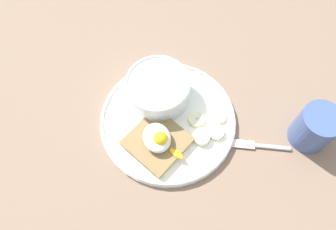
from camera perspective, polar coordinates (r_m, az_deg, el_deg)
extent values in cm
cube|color=#7A6351|center=(64.97, 0.00, -1.56)|extent=(120.00, 120.00, 2.00)
cylinder|color=white|center=(63.61, 0.00, -1.00)|extent=(26.22, 26.22, 1.00)
torus|color=white|center=(62.88, 0.00, -0.68)|extent=(26.02, 26.02, 0.60)
cylinder|color=white|center=(63.30, -1.32, 4.53)|extent=(12.13, 12.13, 5.32)
torus|color=white|center=(61.03, -1.38, 5.81)|extent=(12.33, 12.33, 0.60)
cylinder|color=white|center=(63.71, -1.31, 4.31)|extent=(10.73, 10.73, 3.95)
ellipsoid|color=white|center=(62.19, -1.35, 5.14)|extent=(10.20, 10.20, 1.20)
ellipsoid|color=tan|center=(62.54, -3.66, 5.94)|extent=(1.21, 0.80, 0.51)
ellipsoid|color=tan|center=(61.64, -3.04, 4.83)|extent=(1.94, 1.55, 0.72)
ellipsoid|color=beige|center=(61.05, -0.34, 3.95)|extent=(1.74, 1.62, 0.63)
ellipsoid|color=#8B714D|center=(62.78, -3.06, 6.58)|extent=(2.15, 1.69, 0.81)
ellipsoid|color=#93644B|center=(61.82, -1.59, 5.00)|extent=(1.19, 0.79, 0.49)
cube|color=olive|center=(60.05, -1.92, -4.49)|extent=(13.45, 13.45, 0.30)
cube|color=tan|center=(60.60, -1.91, -4.70)|extent=(13.18, 13.18, 1.38)
ellipsoid|color=white|center=(58.75, -1.96, -3.98)|extent=(5.86, 5.00, 2.62)
sphere|color=yellow|center=(57.80, -1.34, -4.13)|extent=(2.69, 2.69, 2.69)
ellipsoid|color=yellow|center=(58.85, 1.48, -6.73)|extent=(3.07, 2.59, 0.36)
cylinder|color=beige|center=(61.23, 5.87, -3.86)|extent=(4.49, 4.51, 1.50)
cylinder|color=#B5B394|center=(60.63, 5.93, -3.62)|extent=(0.80, 0.81, 0.15)
cylinder|color=#F7ECBF|center=(63.65, 8.55, -0.20)|extent=(3.44, 3.38, 1.09)
cylinder|color=#C1B895|center=(63.29, 8.60, -0.04)|extent=(0.62, 0.61, 0.17)
cylinder|color=#EBE9BC|center=(62.71, 4.96, -0.84)|extent=(4.27, 4.26, 1.24)
cylinder|color=#B7B593|center=(62.20, 5.00, -0.62)|extent=(0.77, 0.77, 0.14)
cylinder|color=beige|center=(62.07, 8.36, -2.91)|extent=(4.03, 4.10, 1.53)
cylinder|color=#B5B289|center=(61.64, 8.42, -2.74)|extent=(0.72, 0.73, 0.22)
cylinder|color=#405795|center=(64.65, 24.17, -2.03)|extent=(7.17, 7.17, 8.30)
cylinder|color=#341E19|center=(62.04, 25.24, -0.83)|extent=(6.09, 6.09, 0.40)
cylinder|color=silver|center=(64.18, 16.23, -5.23)|extent=(5.25, 9.46, 0.80)
cube|color=silver|center=(63.15, 11.74, -4.87)|extent=(4.55, 6.98, 0.30)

